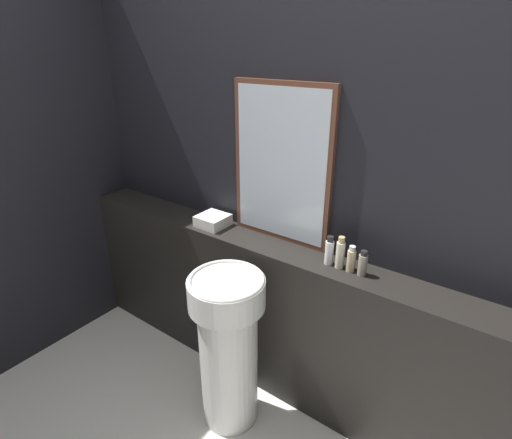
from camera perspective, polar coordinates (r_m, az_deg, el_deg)
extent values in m
cube|color=black|center=(2.11, 5.06, 5.51)|extent=(8.00, 0.06, 2.50)
cube|color=black|center=(2.38, 2.47, -13.71)|extent=(2.79, 0.23, 0.93)
cylinder|color=silver|center=(2.24, -3.88, -19.80)|extent=(0.30, 0.30, 0.74)
cylinder|color=silver|center=(1.96, -4.24, -10.44)|extent=(0.38, 0.38, 0.15)
torus|color=silver|center=(1.92, -4.31, -8.63)|extent=(0.37, 0.37, 0.02)
cube|color=#563323|center=(2.07, 3.68, 7.74)|extent=(0.57, 0.03, 0.83)
cube|color=#B2BCC6|center=(2.06, 3.54, 7.68)|extent=(0.52, 0.02, 0.78)
cube|color=silver|center=(2.36, -6.18, -0.14)|extent=(0.17, 0.17, 0.06)
cylinder|color=white|center=(1.96, 10.41, -4.68)|extent=(0.04, 0.04, 0.12)
cylinder|color=black|center=(1.93, 10.57, -2.75)|extent=(0.03, 0.03, 0.03)
cylinder|color=beige|center=(1.94, 11.93, -4.99)|extent=(0.04, 0.04, 0.13)
cylinder|color=tan|center=(1.91, 12.13, -2.86)|extent=(0.03, 0.03, 0.03)
cylinder|color=#C6B284|center=(1.93, 13.42, -5.77)|extent=(0.04, 0.04, 0.11)
cylinder|color=silver|center=(1.90, 13.61, -4.05)|extent=(0.03, 0.03, 0.02)
cylinder|color=gray|center=(1.91, 14.98, -6.30)|extent=(0.04, 0.04, 0.10)
cylinder|color=black|center=(1.88, 15.18, -4.67)|extent=(0.03, 0.03, 0.02)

